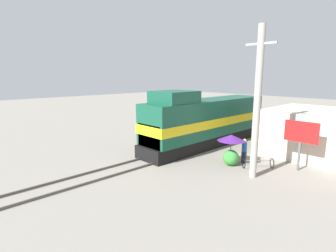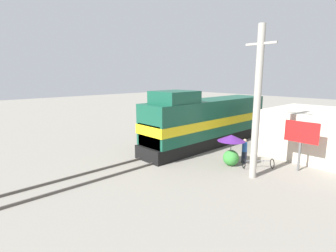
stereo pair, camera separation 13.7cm
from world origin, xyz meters
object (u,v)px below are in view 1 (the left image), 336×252
vendor_umbrella (231,138)px  billboard_sign (301,135)px  person_bystander (244,150)px  bicycle (258,163)px  locomotive (205,121)px  utility_pole (257,103)px

vendor_umbrella → billboard_sign: 4.26m
person_bystander → bicycle: 1.37m
billboard_sign → person_bystander: (-3.17, -1.22, -1.42)m
locomotive → person_bystander: size_ratio=8.03×
person_bystander → bicycle: (1.20, -0.27, -0.60)m
person_bystander → locomotive: bearing=160.7°
utility_pole → billboard_sign: bearing=65.3°
utility_pole → vendor_umbrella: utility_pole is taller
vendor_umbrella → person_bystander: vendor_umbrella is taller
billboard_sign → locomotive: bearing=176.7°
locomotive → bicycle: 6.55m
locomotive → person_bystander: 5.21m
locomotive → bicycle: (5.99, -1.95, -1.78)m
vendor_umbrella → person_bystander: size_ratio=1.24×
vendor_umbrella → bicycle: vendor_umbrella is taller
locomotive → person_bystander: (4.79, -1.68, -1.18)m
locomotive → vendor_umbrella: locomotive is taller
bicycle → vendor_umbrella: bearing=73.6°
bicycle → locomotive: bearing=24.7°
vendor_umbrella → person_bystander: 1.58m
billboard_sign → bicycle: 3.19m
vendor_umbrella → bicycle: (1.52, 0.91, -1.60)m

